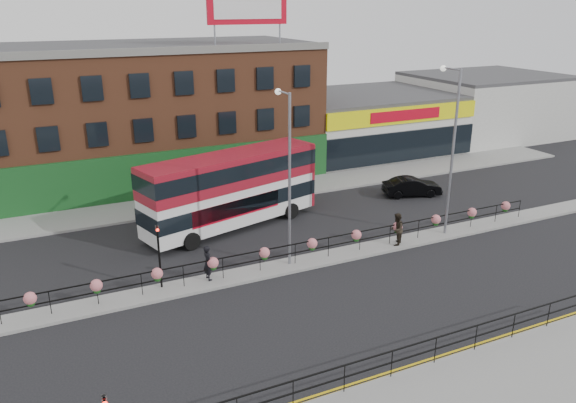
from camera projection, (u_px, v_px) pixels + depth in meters
name	position (u px, v px, depth m)	size (l,w,h in m)	color
ground	(312.00, 262.00, 30.11)	(120.00, 120.00, 0.00)	black
south_pavement	(469.00, 393.00, 19.85)	(60.00, 4.00, 0.15)	gray
north_pavement	(235.00, 196.00, 40.32)	(60.00, 4.00, 0.15)	gray
median	(312.00, 261.00, 30.09)	(60.00, 1.60, 0.15)	gray
yellow_line_inner	(427.00, 360.00, 21.84)	(60.00, 0.10, 0.01)	gold
yellow_line_outer	(430.00, 362.00, 21.69)	(60.00, 0.10, 0.01)	gold
brick_building	(149.00, 112.00, 43.81)	(25.00, 12.21, 10.30)	brown
supermarket	(365.00, 122.00, 52.64)	(15.00, 12.25, 5.30)	silver
warehouse_east	(485.00, 105.00, 58.50)	(14.50, 12.00, 6.30)	#BABAB4
billboard	(247.00, 2.00, 39.50)	(6.00, 0.29, 4.40)	#B40619
median_railing	(312.00, 244.00, 29.76)	(30.04, 0.56, 1.23)	black
south_railing	(392.00, 358.00, 20.37)	(20.04, 0.05, 1.12)	black
double_decker_bus	(232.00, 183.00, 33.95)	(11.78, 5.67, 4.64)	silver
car	(412.00, 187.00, 40.31)	(4.37, 2.59, 1.36)	black
pedestrian_a	(208.00, 263.00, 27.63)	(0.50, 0.71, 1.82)	black
pedestrian_b	(397.00, 229.00, 31.65)	(1.15, 1.14, 1.88)	black
lamp_column_west	(288.00, 165.00, 28.03)	(0.32, 1.58, 9.00)	gray
lamp_column_east	(451.00, 138.00, 31.89)	(0.35, 1.70, 9.68)	gray
traffic_light_median	(158.00, 243.00, 26.40)	(0.15, 0.28, 3.65)	black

